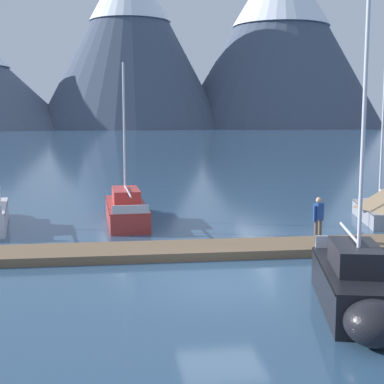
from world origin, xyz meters
name	(u,v)px	position (x,y,z in m)	size (l,w,h in m)	color
ground_plane	(222,286)	(0.00, 0.00, 0.00)	(700.00, 700.00, 0.00)	#2D4C6B
mountain_central_massif	(130,35)	(5.22, 186.60, 31.77)	(65.06, 65.06, 61.05)	#424C60
mountain_shoulder_ridge	(281,32)	(60.38, 191.67, 34.55)	(75.47, 75.47, 65.86)	#424C60
dock	(200,250)	(0.00, 4.00, 0.15)	(24.58, 2.67, 0.30)	brown
sailboat_second_berth	(126,208)	(-2.47, 10.84, 0.62)	(1.94, 7.08, 7.41)	#B2332D
sailboat_mid_dock_port	(357,287)	(2.95, -2.76, 0.71)	(2.78, 5.72, 9.38)	black
sailboat_mid_dock_starboard	(380,205)	(9.49, 9.05, 0.75)	(3.05, 6.26, 7.91)	#93939E
person_on_dock	(318,217)	(4.47, 3.98, 1.26)	(0.50, 0.40, 1.69)	brown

